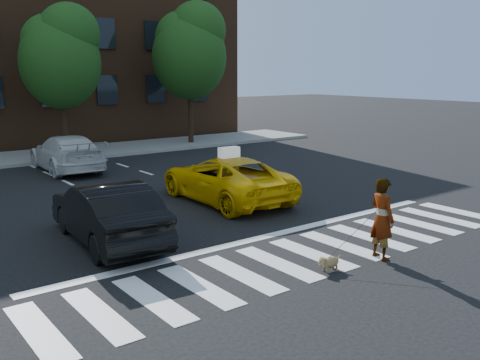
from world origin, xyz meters
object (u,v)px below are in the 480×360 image
object	(u,v)px
tree_right	(190,47)
black_sedan	(107,213)
woman	(382,219)
dog	(329,262)
taxi	(225,179)
tree_mid	(61,53)
white_suv	(66,153)

from	to	relation	value
tree_right	black_sedan	world-z (taller)	tree_right
woman	dog	xyz separation A→B (m)	(-1.46, 0.14, -0.70)
taxi	dog	xyz separation A→B (m)	(-1.87, -6.21, -0.51)
black_sedan	dog	xyz separation A→B (m)	(2.81, -4.49, -0.54)
tree_mid	dog	world-z (taller)	tree_mid
tree_right	black_sedan	size ratio (longest dim) A/B	1.73
tree_right	tree_mid	bearing A→B (deg)	180.00
tree_mid	tree_right	distance (m)	7.01
tree_mid	dog	size ratio (longest dim) A/B	12.10
black_sedan	tree_mid	bearing A→B (deg)	-101.11
tree_right	white_suv	world-z (taller)	tree_right
black_sedan	tree_right	bearing A→B (deg)	-124.08
taxi	black_sedan	bearing A→B (deg)	22.32
taxi	dog	world-z (taller)	taxi
white_suv	black_sedan	bearing A→B (deg)	78.81
taxi	woman	world-z (taller)	woman
black_sedan	dog	distance (m)	5.33
tree_right	white_suv	size ratio (longest dim) A/B	1.54
white_suv	woman	xyz separation A→B (m)	(1.71, -14.57, 0.17)
taxi	black_sedan	world-z (taller)	black_sedan
tree_mid	black_sedan	xyz separation A→B (m)	(-3.81, -13.46, -4.12)
tree_right	woman	size ratio (longest dim) A/B	4.28
dog	tree_right	bearing A→B (deg)	72.80
tree_right	black_sedan	distance (m)	17.85
taxi	white_suv	bearing A→B (deg)	-73.38
black_sedan	white_suv	world-z (taller)	black_sedan
tree_right	woman	distance (m)	19.73
taxi	woman	bearing A→B (deg)	88.49
tree_mid	black_sedan	world-z (taller)	tree_mid
taxi	black_sedan	size ratio (longest dim) A/B	1.14
woman	tree_right	bearing A→B (deg)	-10.53
black_sedan	dog	world-z (taller)	black_sedan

